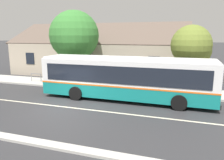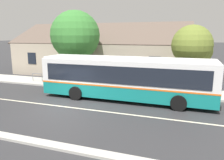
# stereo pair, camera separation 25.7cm
# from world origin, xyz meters

# --- Properties ---
(ground_plane) EXTENTS (300.00, 300.00, 0.00)m
(ground_plane) POSITION_xyz_m (0.00, 0.00, 0.00)
(ground_plane) COLOR #2D2D30
(sidewalk_far) EXTENTS (60.00, 3.00, 0.15)m
(sidewalk_far) POSITION_xyz_m (0.00, 6.00, 0.07)
(sidewalk_far) COLOR #ADAAA3
(sidewalk_far) RESTS_ON ground
(curb_near) EXTENTS (60.00, 0.50, 0.12)m
(curb_near) POSITION_xyz_m (0.00, -4.75, 0.06)
(curb_near) COLOR #ADAAA3
(curb_near) RESTS_ON ground
(lane_divider_stripe) EXTENTS (60.00, 0.16, 0.01)m
(lane_divider_stripe) POSITION_xyz_m (0.00, 0.00, 0.00)
(lane_divider_stripe) COLOR beige
(lane_divider_stripe) RESTS_ON ground
(community_building) EXTENTS (20.62, 10.95, 7.16)m
(community_building) POSITION_xyz_m (-2.56, 14.17, 1.98)
(community_building) COLOR tan
(community_building) RESTS_ON ground
(transit_bus) EXTENTS (12.33, 2.78, 3.07)m
(transit_bus) POSITION_xyz_m (3.26, 2.90, 1.66)
(transit_bus) COLOR #147F7A
(transit_bus) RESTS_ON ground
(bench_by_building) EXTENTS (1.75, 0.51, 0.94)m
(bench_by_building) POSITION_xyz_m (-3.32, 5.60, 0.57)
(bench_by_building) COLOR brown
(bench_by_building) RESTS_ON sidewalk_far
(street_tree_primary) EXTENTS (3.26, 3.21, 5.45)m
(street_tree_primary) POSITION_xyz_m (7.76, 6.83, 3.73)
(street_tree_primary) COLOR #4C3828
(street_tree_primary) RESTS_ON ground
(street_tree_secondary) EXTENTS (4.73, 4.73, 6.97)m
(street_tree_secondary) POSITION_xyz_m (-2.93, 7.04, 4.59)
(street_tree_secondary) COLOR #4C3828
(street_tree_secondary) RESTS_ON ground
(bike_rack) EXTENTS (1.16, 0.06, 0.78)m
(bike_rack) POSITION_xyz_m (-6.59, 5.70, 0.68)
(bike_rack) COLOR slate
(bike_rack) RESTS_ON sidewalk_far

